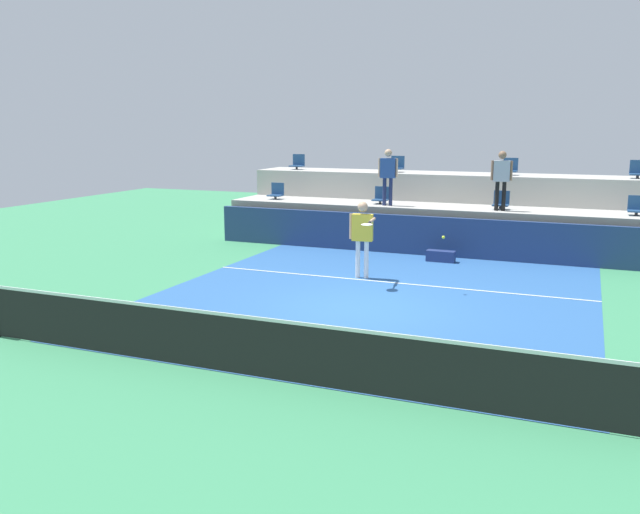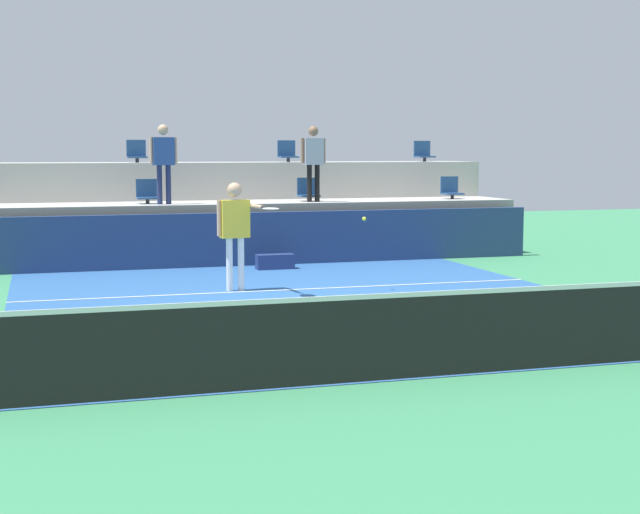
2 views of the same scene
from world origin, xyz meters
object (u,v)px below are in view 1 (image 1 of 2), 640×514
stadium_chair_upper_far_left (298,163)px  stadium_chair_lower_left (381,197)px  spectator_leaning_on_rail (388,172)px  spectator_in_grey (501,175)px  stadium_chair_lower_far_left (276,192)px  stadium_chair_lower_far_right (637,207)px  tennis_player (362,231)px  stadium_chair_upper_right (510,168)px  tennis_ball (443,237)px  equipment_bag (441,256)px  stadium_chair_upper_left (397,165)px  stadium_chair_lower_right (501,202)px  stadium_chair_upper_far_right (638,171)px

stadium_chair_upper_far_left → stadium_chair_lower_left: bearing=-26.7°
spectator_leaning_on_rail → spectator_in_grey: bearing=-0.0°
stadium_chair_lower_far_left → stadium_chair_lower_far_right: (10.60, 0.00, 0.00)m
stadium_chair_lower_far_left → tennis_player: 6.47m
stadium_chair_upper_right → spectator_leaning_on_rail: 3.92m
spectator_leaning_on_rail → tennis_ball: bearing=-61.3°
stadium_chair_upper_right → tennis_ball: size_ratio=7.65×
spectator_in_grey → equipment_bag: (-1.28, -1.61, -2.09)m
stadium_chair_upper_left → stadium_chair_lower_far_left: bearing=-152.9°
stadium_chair_upper_far_left → spectator_in_grey: 7.48m
stadium_chair_lower_left → tennis_player: 4.75m
stadium_chair_upper_far_left → tennis_player: size_ratio=0.28×
stadium_chair_upper_far_left → stadium_chair_lower_far_right: bearing=-9.6°
stadium_chair_lower_right → stadium_chair_upper_far_right: (3.56, 1.80, 0.85)m
stadium_chair_lower_left → stadium_chair_upper_far_left: size_ratio=1.00×
stadium_chair_upper_right → stadium_chair_lower_far_left: bearing=-165.8°
stadium_chair_upper_far_right → tennis_ball: 8.28m
stadium_chair_lower_left → tennis_ball: (3.01, -5.31, -0.24)m
spectator_leaning_on_rail → equipment_bag: spectator_leaning_on_rail is taller
stadium_chair_lower_right → equipment_bag: 2.70m
stadium_chair_upper_far_right → tennis_player: stadium_chair_upper_far_right is taller
stadium_chair_lower_left → spectator_in_grey: 3.68m
stadium_chair_lower_far_right → spectator_in_grey: spectator_in_grey is taller
stadium_chair_upper_right → spectator_in_grey: bearing=-89.8°
stadium_chair_upper_far_left → stadium_chair_upper_right: 7.15m
stadium_chair_upper_far_right → spectator_in_grey: (-3.54, -2.18, -0.07)m
stadium_chair_lower_far_left → stadium_chair_upper_far_left: size_ratio=1.00×
stadium_chair_upper_far_left → stadium_chair_upper_right: same height
stadium_chair_upper_right → tennis_ball: 7.22m
stadium_chair_lower_left → stadium_chair_upper_far_right: (7.12, 1.80, 0.85)m
stadium_chair_upper_left → equipment_bag: bearing=-58.6°
stadium_chair_upper_far_left → equipment_bag: stadium_chair_upper_far_left is taller
equipment_bag → stadium_chair_lower_left: bearing=139.1°
stadium_chair_lower_far_left → stadium_chair_upper_left: 4.04m
stadium_chair_upper_right → stadium_chair_upper_far_right: same height
stadium_chair_upper_left → stadium_chair_upper_right: same height
stadium_chair_lower_left → stadium_chair_lower_right: same height
stadium_chair_lower_far_left → stadium_chair_lower_right: (7.10, 0.00, 0.00)m
equipment_bag → spectator_leaning_on_rail: bearing=141.0°
stadium_chair_upper_far_left → spectator_in_grey: (7.16, -2.18, -0.07)m
spectator_in_grey → stadium_chair_upper_far_right: bearing=31.6°
stadium_chair_lower_right → stadium_chair_upper_left: stadium_chair_upper_left is taller
stadium_chair_lower_left → equipment_bag: size_ratio=0.68×
stadium_chair_lower_left → equipment_bag: 3.31m
stadium_chair_upper_left → equipment_bag: 4.94m
stadium_chair_lower_far_right → tennis_ball: size_ratio=7.65×
stadium_chair_upper_right → stadium_chair_upper_far_left: bearing=180.0°
stadium_chair_lower_far_left → spectator_in_grey: spectator_in_grey is taller
stadium_chair_lower_far_right → equipment_bag: bearing=-157.3°
stadium_chair_lower_far_right → spectator_leaning_on_rail: 6.80m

